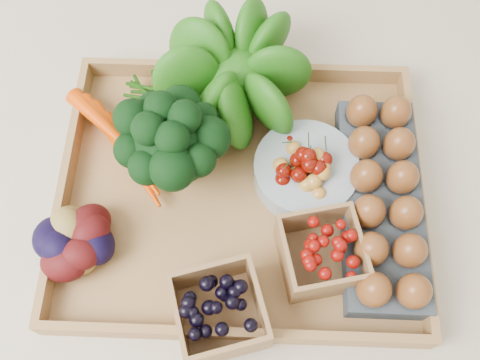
{
  "coord_description": "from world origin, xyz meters",
  "views": [
    {
      "loc": [
        0.01,
        -0.34,
        0.78
      ],
      "look_at": [
        0.0,
        0.0,
        0.06
      ],
      "focal_mm": 40.0,
      "sensor_mm": 36.0,
      "label": 1
    }
  ],
  "objects_px": {
    "cherry_bowl": "(305,171)",
    "egg_carton": "(380,203)",
    "broccoli": "(174,155)",
    "tray": "(240,194)"
  },
  "relations": [
    {
      "from": "cherry_bowl",
      "to": "egg_carton",
      "type": "relative_size",
      "value": 0.48
    },
    {
      "from": "broccoli",
      "to": "egg_carton",
      "type": "relative_size",
      "value": 0.49
    },
    {
      "from": "tray",
      "to": "egg_carton",
      "type": "distance_m",
      "value": 0.21
    },
    {
      "from": "broccoli",
      "to": "egg_carton",
      "type": "height_order",
      "value": "broccoli"
    },
    {
      "from": "tray",
      "to": "egg_carton",
      "type": "relative_size",
      "value": 1.63
    },
    {
      "from": "tray",
      "to": "broccoli",
      "type": "bearing_deg",
      "value": 163.62
    },
    {
      "from": "tray",
      "to": "cherry_bowl",
      "type": "distance_m",
      "value": 0.11
    },
    {
      "from": "tray",
      "to": "egg_carton",
      "type": "xyz_separation_m",
      "value": [
        0.21,
        -0.02,
        0.03
      ]
    },
    {
      "from": "tray",
      "to": "cherry_bowl",
      "type": "relative_size",
      "value": 3.41
    },
    {
      "from": "tray",
      "to": "egg_carton",
      "type": "height_order",
      "value": "egg_carton"
    }
  ]
}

